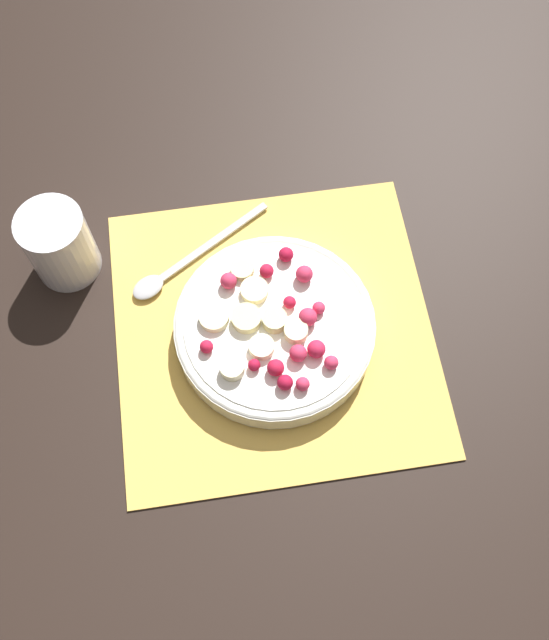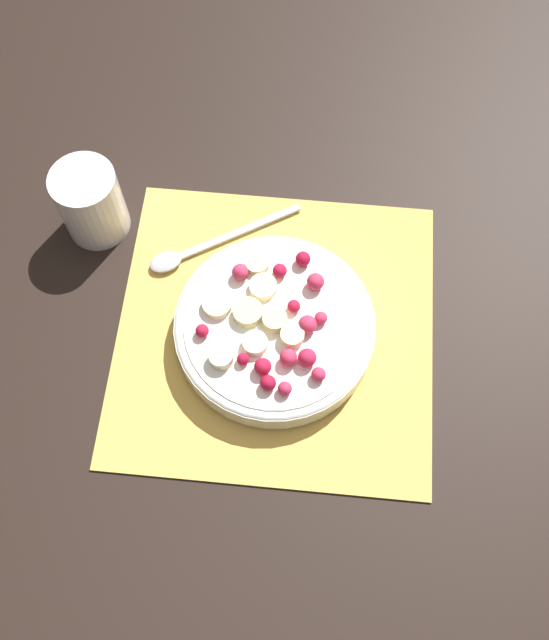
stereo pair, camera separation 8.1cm
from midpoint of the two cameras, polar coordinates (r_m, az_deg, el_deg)
The scene contains 5 objects.
ground_plane at distance 0.86m, azimuth -2.75°, elevation -1.15°, with size 3.00×3.00×0.00m, color black.
placemat at distance 0.86m, azimuth -2.76°, elevation -1.07°, with size 0.38×0.38×0.01m.
fruit_bowl at distance 0.83m, azimuth -2.81°, elevation -0.89°, with size 0.23×0.23×0.06m.
spoon at distance 0.90m, azimuth -10.57°, elevation 3.76°, with size 0.12×0.19×0.01m.
drinking_glass at distance 0.91m, azimuth -19.33°, elevation 5.46°, with size 0.08×0.08×0.10m.
Camera 1 is at (-0.34, 0.05, 0.79)m, focal length 40.00 mm.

